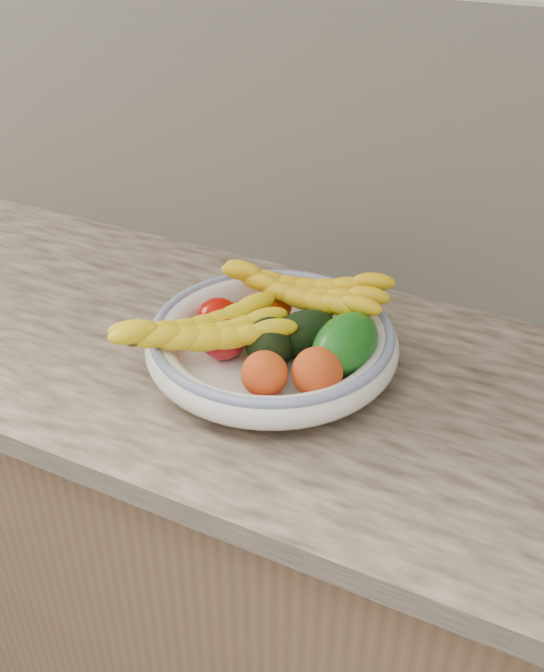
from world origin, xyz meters
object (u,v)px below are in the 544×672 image
at_px(green_mango, 345,345).
at_px(banana_bunch_front, 202,336).
at_px(fruit_bowl, 272,342).
at_px(banana_bunch_back, 303,295).

distance_m(green_mango, banana_bunch_front, 0.21).
height_order(fruit_bowl, green_mango, green_mango).
xyz_separation_m(green_mango, banana_bunch_front, (-0.20, -0.08, 0.01)).
height_order(green_mango, banana_bunch_front, green_mango).
bearing_deg(banana_bunch_back, banana_bunch_front, -123.89).
height_order(green_mango, banana_bunch_back, green_mango).
height_order(banana_bunch_back, banana_bunch_front, banana_bunch_back).
distance_m(fruit_bowl, green_mango, 0.12).
relative_size(fruit_bowl, green_mango, 3.00).
distance_m(green_mango, banana_bunch_back, 0.14).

